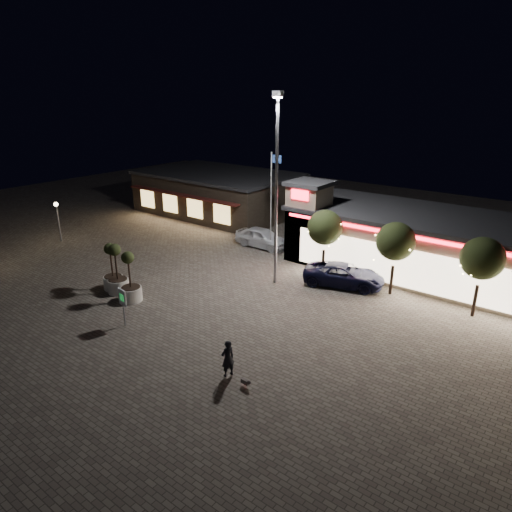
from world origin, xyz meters
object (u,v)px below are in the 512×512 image
Objects in this scene: pickup_truck at (344,275)px; valet_sign at (123,301)px; planter_left at (118,278)px; white_sedan at (262,238)px; planter_mid at (113,275)px; pedestrian at (228,358)px.

valet_sign is (-7.04, -12.52, 0.80)m from pickup_truck.
planter_left is (-11.04, -9.97, 0.29)m from pickup_truck.
white_sedan is 1.46× the size of planter_left.
pickup_truck is 9.61m from white_sedan.
pickup_truck is at bearing 42.07° from planter_left.
planter_mid is at bearing 167.23° from planter_left.
planter_left reaches higher than white_sedan.
pickup_truck is at bearing 39.70° from planter_mid.
pickup_truck is 15.33m from planter_mid.
planter_left is (-11.67, 2.63, 0.13)m from pedestrian.
planter_mid is at bearing 168.23° from white_sedan.
planter_mid is (-0.76, 0.17, -0.05)m from planter_left.
white_sedan is 2.69× the size of pedestrian.
valet_sign is at bearing -172.39° from white_sedan.
pedestrian is at bearing -12.72° from planter_left.
white_sedan is at bearing 78.21° from planter_mid.
pedestrian is 0.82× the size of valet_sign.
planter_mid is 1.44× the size of valet_sign.
planter_left reaches higher than valet_sign.
pedestrian is 0.57× the size of planter_mid.
valet_sign is (2.08, -15.58, 0.71)m from white_sedan.
valet_sign is (4.00, -2.56, 0.51)m from planter_left.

